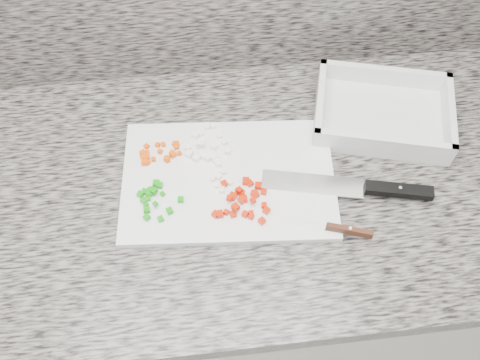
% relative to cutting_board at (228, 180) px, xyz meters
% --- Properties ---
extents(cabinet, '(3.92, 0.62, 0.86)m').
position_rel_cutting_board_xyz_m(cabinet, '(-0.07, 0.00, -0.48)').
color(cabinet, silver).
rests_on(cabinet, ground).
extents(countertop, '(3.96, 0.64, 0.04)m').
position_rel_cutting_board_xyz_m(countertop, '(-0.07, 0.00, -0.03)').
color(countertop, slate).
rests_on(countertop, cabinet).
extents(cutting_board, '(0.43, 0.30, 0.01)m').
position_rel_cutting_board_xyz_m(cutting_board, '(0.00, 0.00, 0.00)').
color(cutting_board, white).
rests_on(cutting_board, countertop).
extents(carrot_pile, '(0.08, 0.05, 0.01)m').
position_rel_cutting_board_xyz_m(carrot_pile, '(-0.13, 0.07, 0.01)').
color(carrot_pile, '#E74B05').
rests_on(carrot_pile, cutting_board).
extents(onion_pile, '(0.09, 0.10, 0.02)m').
position_rel_cutting_board_xyz_m(onion_pile, '(-0.04, 0.07, 0.01)').
color(onion_pile, white).
rests_on(onion_pile, cutting_board).
extents(green_pepper_pile, '(0.09, 0.09, 0.02)m').
position_rel_cutting_board_xyz_m(green_pepper_pile, '(-0.14, -0.03, 0.01)').
color(green_pepper_pile, '#138D0C').
rests_on(green_pepper_pile, cutting_board).
extents(red_pepper_pile, '(0.11, 0.10, 0.02)m').
position_rel_cutting_board_xyz_m(red_pepper_pile, '(0.02, -0.05, 0.01)').
color(red_pepper_pile, red).
rests_on(red_pepper_pile, cutting_board).
extents(garlic_pile, '(0.04, 0.05, 0.01)m').
position_rel_cutting_board_xyz_m(garlic_pile, '(-0.01, -0.01, 0.01)').
color(garlic_pile, '#F6F0BE').
rests_on(garlic_pile, cutting_board).
extents(chef_knife, '(0.32, 0.11, 0.02)m').
position_rel_cutting_board_xyz_m(chef_knife, '(0.26, -0.06, 0.01)').
color(chef_knife, white).
rests_on(chef_knife, cutting_board).
extents(paring_knife, '(0.16, 0.07, 0.02)m').
position_rel_cutting_board_xyz_m(paring_knife, '(0.18, -0.13, 0.01)').
color(paring_knife, white).
rests_on(paring_knife, cutting_board).
extents(tray, '(0.31, 0.26, 0.06)m').
position_rel_cutting_board_xyz_m(tray, '(0.33, 0.11, 0.01)').
color(tray, silver).
rests_on(tray, countertop).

